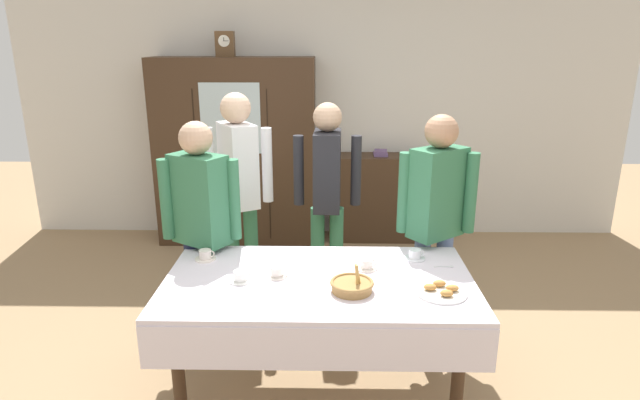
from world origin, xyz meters
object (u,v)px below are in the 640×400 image
(mantel_clock, at_px, (225,44))
(spoon_mid_left, at_px, (447,267))
(tea_cup_mid_left, at_px, (205,255))
(tea_cup_near_right, at_px, (367,265))
(person_beside_shelf, at_px, (239,180))
(book_stack, at_px, (381,153))
(person_behind_table_right, at_px, (436,210))
(dining_table, at_px, (319,297))
(tea_cup_mid_right, at_px, (277,272))
(person_near_right_end, at_px, (327,185))
(wall_cabinet, at_px, (236,152))
(tea_cup_front_edge, at_px, (240,277))
(tea_cup_back_edge, at_px, (415,255))
(bread_basket, at_px, (352,285))
(spoon_center, at_px, (290,263))
(bookshelf_low, at_px, (379,198))
(pastry_plate, at_px, (441,291))
(person_behind_table_left, at_px, (201,217))

(mantel_clock, bearing_deg, spoon_mid_left, -54.03)
(tea_cup_mid_left, bearing_deg, tea_cup_near_right, -7.06)
(spoon_mid_left, distance_m, person_beside_shelf, 1.72)
(book_stack, height_order, person_behind_table_right, person_behind_table_right)
(dining_table, xyz_separation_m, spoon_mid_left, (0.77, 0.20, 0.10))
(mantel_clock, distance_m, tea_cup_mid_left, 2.62)
(spoon_mid_left, bearing_deg, tea_cup_mid_right, -171.88)
(mantel_clock, relative_size, person_near_right_end, 0.15)
(person_near_right_end, bearing_deg, wall_cabinet, 124.21)
(tea_cup_mid_left, bearing_deg, tea_cup_front_edge, -48.66)
(tea_cup_back_edge, relative_size, spoon_mid_left, 1.09)
(person_near_right_end, relative_size, person_behind_table_right, 1.00)
(spoon_mid_left, distance_m, person_behind_table_right, 0.47)
(tea_cup_front_edge, distance_m, bread_basket, 0.64)
(tea_cup_front_edge, relative_size, spoon_center, 1.09)
(tea_cup_mid_right, height_order, spoon_center, tea_cup_mid_right)
(wall_cabinet, relative_size, spoon_center, 15.98)
(bookshelf_low, height_order, person_beside_shelf, person_beside_shelf)
(tea_cup_front_edge, height_order, pastry_plate, tea_cup_front_edge)
(spoon_mid_left, relative_size, person_behind_table_right, 0.07)
(tea_cup_near_right, distance_m, person_beside_shelf, 1.37)
(mantel_clock, bearing_deg, person_behind_table_right, -48.76)
(spoon_center, bearing_deg, tea_cup_mid_left, 173.67)
(tea_cup_back_edge, bearing_deg, mantel_clock, 124.51)
(tea_cup_back_edge, distance_m, person_near_right_end, 1.05)
(tea_cup_back_edge, bearing_deg, spoon_center, -173.32)
(book_stack, height_order, tea_cup_front_edge, book_stack)
(bread_basket, relative_size, person_near_right_end, 0.15)
(wall_cabinet, xyz_separation_m, tea_cup_front_edge, (0.46, -2.60, -0.17))
(tea_cup_mid_right, xyz_separation_m, person_behind_table_left, (-0.54, 0.45, 0.18))
(person_near_right_end, xyz_separation_m, person_behind_table_left, (-0.82, -0.69, -0.02))
(tea_cup_near_right, xyz_separation_m, spoon_mid_left, (0.49, 0.03, -0.02))
(pastry_plate, bearing_deg, spoon_mid_left, 72.93)
(person_beside_shelf, bearing_deg, book_stack, 50.61)
(person_beside_shelf, distance_m, person_behind_table_right, 1.50)
(spoon_mid_left, relative_size, person_behind_table_left, 0.08)
(mantel_clock, height_order, bread_basket, mantel_clock)
(tea_cup_near_right, height_order, spoon_center, tea_cup_near_right)
(person_beside_shelf, bearing_deg, person_behind_table_left, -102.76)
(book_stack, height_order, tea_cup_near_right, book_stack)
(bookshelf_low, bearing_deg, book_stack, 0.00)
(tea_cup_back_edge, height_order, spoon_mid_left, tea_cup_back_edge)
(dining_table, xyz_separation_m, person_near_right_end, (0.04, 1.20, 0.33))
(wall_cabinet, bearing_deg, tea_cup_mid_left, -85.33)
(dining_table, distance_m, tea_cup_mid_right, 0.28)
(book_stack, distance_m, person_near_right_end, 1.54)
(bookshelf_low, bearing_deg, tea_cup_mid_right, -107.87)
(tea_cup_near_right, bearing_deg, tea_cup_front_edge, -166.00)
(spoon_mid_left, relative_size, spoon_center, 1.00)
(person_beside_shelf, bearing_deg, bookshelf_low, 50.61)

